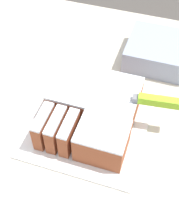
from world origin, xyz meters
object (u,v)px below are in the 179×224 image
Objects in this scene: cake_board at (90,123)px; storage_box at (160,52)px; cake at (92,111)px; knife at (147,100)px.

cake_board is 1.64× the size of storage_box.
storage_box is at bearing 67.91° from cake.
cake_board is 0.18m from knife.
storage_box reaches higher than cake_board.
cake_board is 0.05m from cake.
cake is at bearing -112.09° from storage_box.
cake is 0.15m from knife.
cake reaches higher than cake_board.
cake is 1.25× the size of storage_box.
cake_board is 0.36m from storage_box.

